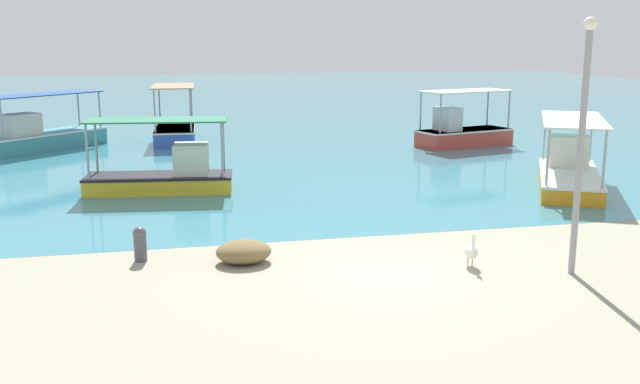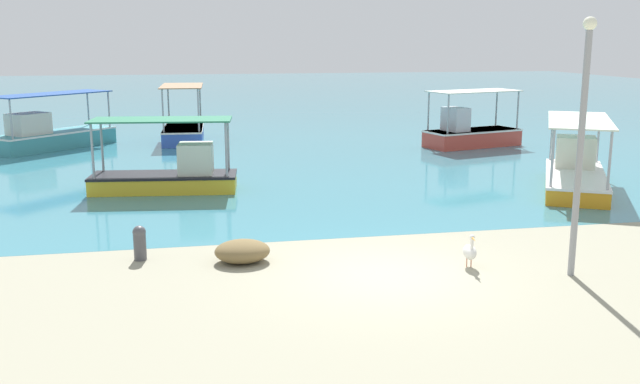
% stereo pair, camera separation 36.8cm
% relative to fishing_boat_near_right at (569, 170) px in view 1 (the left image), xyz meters
% --- Properties ---
extents(ground, '(120.00, 120.00, 0.00)m').
position_rel_fishing_boat_near_right_xyz_m(ground, '(-8.88, -7.53, -0.59)').
color(ground, gray).
extents(harbor_water, '(110.00, 90.00, 0.00)m').
position_rel_fishing_boat_near_right_xyz_m(harbor_water, '(-8.88, 40.47, -0.59)').
color(harbor_water, teal).
rests_on(harbor_water, ground).
extents(fishing_boat_near_right, '(4.40, 5.90, 2.38)m').
position_rel_fishing_boat_near_right_xyz_m(fishing_boat_near_right, '(0.00, 0.00, 0.00)').
color(fishing_boat_near_right, orange).
rests_on(fishing_boat_near_right, harbor_water).
extents(fishing_boat_far_right, '(4.94, 2.24, 2.41)m').
position_rel_fishing_boat_near_right_xyz_m(fishing_boat_far_right, '(-13.48, 2.26, 0.00)').
color(fishing_boat_far_right, gold).
rests_on(fishing_boat_far_right, harbor_water).
extents(fishing_boat_center, '(5.35, 5.47, 2.54)m').
position_rel_fishing_boat_near_right_xyz_m(fishing_boat_center, '(-18.98, 12.93, 0.08)').
color(fishing_boat_center, teal).
rests_on(fishing_boat_center, harbor_water).
extents(fishing_boat_near_left, '(2.20, 4.65, 2.77)m').
position_rel_fishing_boat_near_right_xyz_m(fishing_boat_near_left, '(-12.91, 14.22, -0.05)').
color(fishing_boat_near_left, '#3355B7').
rests_on(fishing_boat_near_left, harbor_water).
extents(fishing_boat_far_left, '(4.92, 2.97, 2.62)m').
position_rel_fishing_boat_near_right_xyz_m(fishing_boat_far_left, '(0.38, 9.88, 0.06)').
color(fishing_boat_far_left, '#C34236').
rests_on(fishing_boat_far_left, harbor_water).
extents(pelican, '(0.37, 0.80, 0.80)m').
position_rel_fishing_boat_near_right_xyz_m(pelican, '(-6.93, -7.41, -0.22)').
color(pelican, '#E0997A').
rests_on(pelican, ground).
extents(lamp_post, '(0.28, 0.28, 5.41)m').
position_rel_fishing_boat_near_right_xyz_m(lamp_post, '(-4.98, -8.31, 2.47)').
color(lamp_post, gray).
rests_on(lamp_post, ground).
extents(mooring_bollard, '(0.30, 0.30, 0.81)m').
position_rel_fishing_boat_near_right_xyz_m(mooring_bollard, '(-14.12, -5.39, -0.16)').
color(mooring_bollard, '#47474C').
rests_on(mooring_bollard, ground).
extents(net_pile, '(1.26, 1.07, 0.51)m').
position_rel_fishing_boat_near_right_xyz_m(net_pile, '(-11.83, -6.02, -0.34)').
color(net_pile, brown).
rests_on(net_pile, ground).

